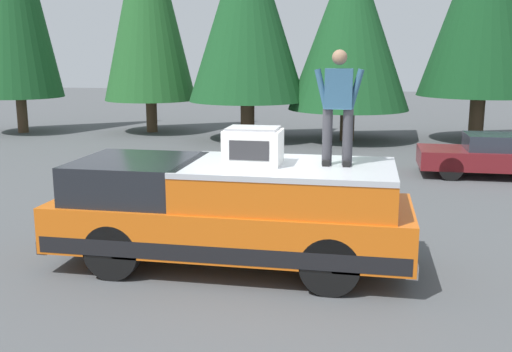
% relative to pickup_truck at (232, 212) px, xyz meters
% --- Properties ---
extents(ground_plane, '(90.00, 90.00, 0.00)m').
position_rel_pickup_truck_xyz_m(ground_plane, '(0.03, -0.67, -0.87)').
color(ground_plane, '#4C4F51').
extents(pickup_truck, '(2.01, 5.54, 1.65)m').
position_rel_pickup_truck_xyz_m(pickup_truck, '(0.00, 0.00, 0.00)').
color(pickup_truck, orange).
rests_on(pickup_truck, ground).
extents(compressor_unit, '(0.65, 0.84, 0.56)m').
position_rel_pickup_truck_xyz_m(compressor_unit, '(-0.07, -0.36, 1.05)').
color(compressor_unit, white).
rests_on(compressor_unit, pickup_truck).
extents(person_on_truck_bed, '(0.29, 0.72, 1.69)m').
position_rel_pickup_truck_xyz_m(person_on_truck_bed, '(0.11, -1.59, 1.68)').
color(person_on_truck_bed, '#333338').
rests_on(person_on_truck_bed, pickup_truck).
extents(parked_car_maroon, '(1.64, 4.10, 1.16)m').
position_rel_pickup_truck_xyz_m(parked_car_maroon, '(7.98, -5.53, -0.29)').
color(parked_car_maroon, maroon).
rests_on(parked_car_maroon, ground).
extents(conifer_center_left, '(4.56, 4.56, 7.42)m').
position_rel_pickup_truck_xyz_m(conifer_center_left, '(14.10, -1.28, 3.42)').
color(conifer_center_left, '#4C3826').
rests_on(conifer_center_left, ground).
extents(conifer_center_right, '(4.46, 4.46, 8.30)m').
position_rel_pickup_truck_xyz_m(conifer_center_right, '(13.58, 2.51, 4.02)').
color(conifer_center_right, '#4C3826').
rests_on(conifer_center_right, ground).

